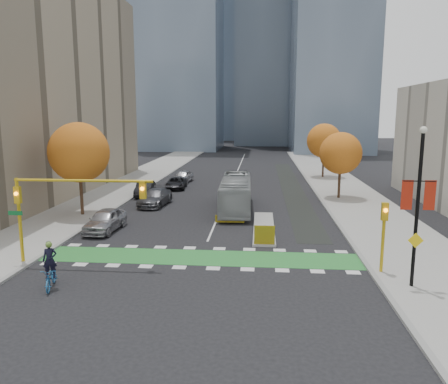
% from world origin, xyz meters
% --- Properties ---
extents(ground, '(300.00, 300.00, 0.00)m').
position_xyz_m(ground, '(0.00, 0.00, 0.00)').
color(ground, black).
rests_on(ground, ground).
extents(sidewalk_west, '(7.00, 120.00, 0.15)m').
position_xyz_m(sidewalk_west, '(-13.50, 20.00, 0.07)').
color(sidewalk_west, gray).
rests_on(sidewalk_west, ground).
extents(sidewalk_east, '(7.00, 120.00, 0.15)m').
position_xyz_m(sidewalk_east, '(13.50, 20.00, 0.07)').
color(sidewalk_east, gray).
rests_on(sidewalk_east, ground).
extents(curb_west, '(0.30, 120.00, 0.16)m').
position_xyz_m(curb_west, '(-10.00, 20.00, 0.07)').
color(curb_west, gray).
rests_on(curb_west, ground).
extents(curb_east, '(0.30, 120.00, 0.16)m').
position_xyz_m(curb_east, '(10.00, 20.00, 0.07)').
color(curb_east, gray).
rests_on(curb_east, ground).
extents(bike_crossing, '(20.00, 3.00, 0.01)m').
position_xyz_m(bike_crossing, '(0.00, 1.50, 0.01)').
color(bike_crossing, '#287B31').
rests_on(bike_crossing, ground).
extents(centre_line, '(0.15, 70.00, 0.01)m').
position_xyz_m(centre_line, '(0.00, 40.00, 0.01)').
color(centre_line, silver).
rests_on(centre_line, ground).
extents(bike_lane_paint, '(2.50, 50.00, 0.01)m').
position_xyz_m(bike_lane_paint, '(7.50, 30.00, 0.01)').
color(bike_lane_paint, black).
rests_on(bike_lane_paint, ground).
extents(median_island, '(1.60, 10.00, 0.16)m').
position_xyz_m(median_island, '(4.00, 9.00, 0.08)').
color(median_island, gray).
rests_on(median_island, ground).
extents(hazard_board, '(1.40, 0.12, 1.30)m').
position_xyz_m(hazard_board, '(4.00, 4.20, 0.80)').
color(hazard_board, yellow).
rests_on(hazard_board, median_island).
extents(building_west, '(16.00, 44.00, 25.00)m').
position_xyz_m(building_west, '(-24.00, 22.00, 12.50)').
color(building_west, gray).
rests_on(building_west, ground).
extents(tower_nw, '(22.00, 22.00, 70.00)m').
position_xyz_m(tower_nw, '(-18.00, 90.00, 35.00)').
color(tower_nw, '#47566B').
rests_on(tower_nw, ground).
extents(tower_ne, '(18.00, 24.00, 60.00)m').
position_xyz_m(tower_ne, '(20.00, 85.00, 30.00)').
color(tower_ne, '#47566B').
rests_on(tower_ne, ground).
extents(tower_far, '(26.00, 26.00, 80.00)m').
position_xyz_m(tower_far, '(-4.00, 140.00, 40.00)').
color(tower_far, '#47566B').
rests_on(tower_far, ground).
extents(tree_west, '(5.20, 5.20, 8.22)m').
position_xyz_m(tree_west, '(-12.00, 12.00, 5.62)').
color(tree_west, '#332114').
rests_on(tree_west, ground).
extents(tree_east_near, '(4.40, 4.40, 7.08)m').
position_xyz_m(tree_east_near, '(12.00, 22.00, 4.86)').
color(tree_east_near, '#332114').
rests_on(tree_east_near, ground).
extents(tree_east_far, '(4.80, 4.80, 7.65)m').
position_xyz_m(tree_east_far, '(12.50, 38.00, 5.24)').
color(tree_east_far, '#332114').
rests_on(tree_east_far, ground).
extents(traffic_signal_west, '(8.53, 0.56, 5.20)m').
position_xyz_m(traffic_signal_west, '(-7.93, -0.51, 4.03)').
color(traffic_signal_west, '#BF9914').
rests_on(traffic_signal_west, ground).
extents(traffic_signal_east, '(0.35, 0.43, 4.10)m').
position_xyz_m(traffic_signal_east, '(10.50, -0.51, 2.73)').
color(traffic_signal_east, '#BF9914').
rests_on(traffic_signal_east, ground).
extents(banner_lamppost, '(1.65, 0.36, 8.28)m').
position_xyz_m(banner_lamppost, '(11.50, -2.50, 4.61)').
color(banner_lamppost, black).
rests_on(banner_lamppost, ground).
extents(cyclist, '(1.29, 2.28, 2.49)m').
position_xyz_m(cyclist, '(-7.00, -4.01, 0.83)').
color(cyclist, '#205C93').
rests_on(cyclist, ground).
extents(bus, '(3.05, 11.59, 3.21)m').
position_xyz_m(bus, '(1.40, 15.60, 1.60)').
color(bus, '#949A9B').
rests_on(bus, ground).
extents(parked_car_a, '(2.29, 5.14, 1.72)m').
position_xyz_m(parked_car_a, '(-8.17, 7.17, 0.86)').
color(parked_car_a, '#9D9CA1').
rests_on(parked_car_a, ground).
extents(parked_car_b, '(2.17, 5.01, 1.60)m').
position_xyz_m(parked_car_b, '(-9.00, 21.94, 0.80)').
color(parked_car_b, black).
rests_on(parked_car_b, ground).
extents(parked_car_c, '(2.84, 5.77, 1.62)m').
position_xyz_m(parked_car_c, '(-6.63, 16.94, 0.81)').
color(parked_car_c, '#525257').
rests_on(parked_car_c, ground).
extents(parked_car_d, '(2.60, 5.02, 1.35)m').
position_xyz_m(parked_car_d, '(-6.50, 26.94, 0.68)').
color(parked_car_d, black).
rests_on(parked_car_d, ground).
extents(parked_car_e, '(2.33, 4.88, 1.61)m').
position_xyz_m(parked_car_e, '(-6.50, 31.94, 0.80)').
color(parked_car_e, '#A9A8AE').
rests_on(parked_car_e, ground).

